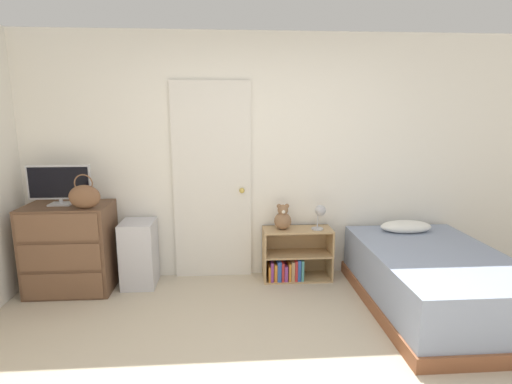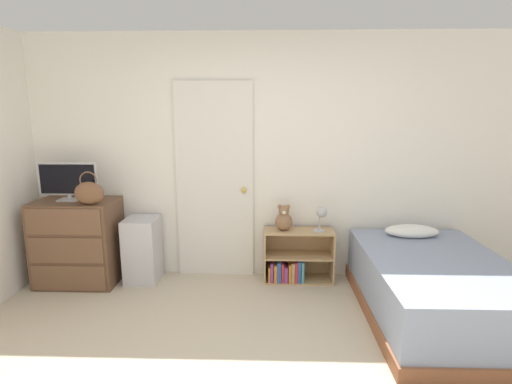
# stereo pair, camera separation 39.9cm
# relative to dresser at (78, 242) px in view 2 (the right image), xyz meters

# --- Properties ---
(wall_back) EXTENTS (10.00, 0.06, 2.55)m
(wall_back) POSITION_rel_dresser_xyz_m (1.85, 0.31, 0.84)
(wall_back) COLOR white
(wall_back) RESTS_ON ground_plane
(door_closed) EXTENTS (0.81, 0.09, 2.07)m
(door_closed) POSITION_rel_dresser_xyz_m (1.40, 0.26, 0.60)
(door_closed) COLOR silver
(door_closed) RESTS_ON ground_plane
(dresser) EXTENTS (0.80, 0.53, 0.87)m
(dresser) POSITION_rel_dresser_xyz_m (0.00, 0.00, 0.00)
(dresser) COLOR brown
(dresser) RESTS_ON ground_plane
(tv) EXTENTS (0.60, 0.16, 0.39)m
(tv) POSITION_rel_dresser_xyz_m (-0.06, 0.02, 0.64)
(tv) COLOR #B7B7BC
(tv) RESTS_ON dresser
(handbag) EXTENTS (0.29, 0.12, 0.33)m
(handbag) POSITION_rel_dresser_xyz_m (0.24, -0.17, 0.56)
(handbag) COLOR brown
(handbag) RESTS_ON dresser
(storage_bin) EXTENTS (0.33, 0.38, 0.67)m
(storage_bin) POSITION_rel_dresser_xyz_m (0.65, 0.07, -0.10)
(storage_bin) COLOR silver
(storage_bin) RESTS_ON ground_plane
(bookshelf) EXTENTS (0.72, 0.30, 0.55)m
(bookshelf) POSITION_rel_dresser_xyz_m (2.24, 0.11, -0.22)
(bookshelf) COLOR tan
(bookshelf) RESTS_ON ground_plane
(teddy_bear) EXTENTS (0.18, 0.18, 0.27)m
(teddy_bear) POSITION_rel_dresser_xyz_m (2.13, 0.11, 0.23)
(teddy_bear) COLOR #8C6647
(teddy_bear) RESTS_ON bookshelf
(desk_lamp) EXTENTS (0.14, 0.14, 0.26)m
(desk_lamp) POSITION_rel_dresser_xyz_m (2.51, 0.07, 0.30)
(desk_lamp) COLOR #B2B2B7
(desk_lamp) RESTS_ON bookshelf
(bed) EXTENTS (1.18, 1.81, 0.64)m
(bed) POSITION_rel_dresser_xyz_m (3.41, -0.63, -0.17)
(bed) COLOR brown
(bed) RESTS_ON ground_plane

